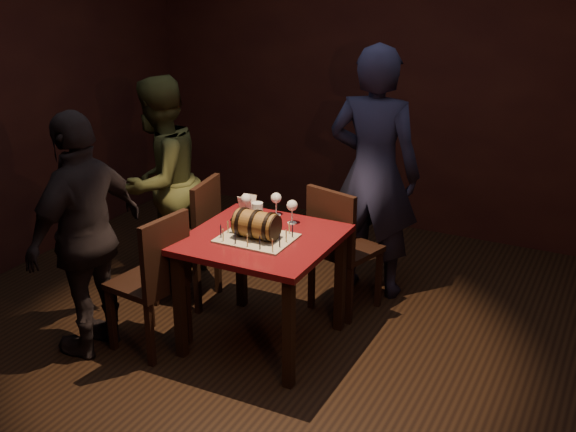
{
  "coord_description": "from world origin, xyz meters",
  "views": [
    {
      "loc": [
        1.86,
        -3.51,
        2.48
      ],
      "look_at": [
        0.07,
        0.05,
        0.95
      ],
      "focal_mm": 45.0,
      "sensor_mm": 36.0,
      "label": 1
    }
  ],
  "objects_px": {
    "person_left_rear": "(160,182)",
    "person_back": "(374,173)",
    "person_left_front": "(86,235)",
    "pint_of_ale": "(258,214)",
    "chair_left_rear": "(195,234)",
    "wine_glass_left": "(246,200)",
    "wine_glass_right": "(292,206)",
    "barrel_cake": "(256,225)",
    "chair_back": "(339,243)",
    "wine_glass_mid": "(276,199)",
    "chair_left_front": "(156,276)",
    "pub_table": "(262,253)"
  },
  "relations": [
    {
      "from": "person_left_rear",
      "to": "person_back",
      "type": "bearing_deg",
      "value": 111.98
    },
    {
      "from": "person_left_rear",
      "to": "person_left_front",
      "type": "xyz_separation_m",
      "value": [
        0.2,
        -1.04,
        -0.01
      ]
    },
    {
      "from": "pint_of_ale",
      "to": "chair_left_rear",
      "type": "xyz_separation_m",
      "value": [
        -0.59,
        0.13,
        -0.3
      ]
    },
    {
      "from": "chair_left_rear",
      "to": "person_back",
      "type": "relative_size",
      "value": 0.51
    },
    {
      "from": "chair_left_rear",
      "to": "wine_glass_left",
      "type": "bearing_deg",
      "value": -4.76
    },
    {
      "from": "wine_glass_right",
      "to": "chair_left_rear",
      "type": "xyz_separation_m",
      "value": [
        -0.78,
        0.01,
        -0.35
      ]
    },
    {
      "from": "chair_left_rear",
      "to": "person_back",
      "type": "xyz_separation_m",
      "value": [
        1.06,
        0.74,
        0.4
      ]
    },
    {
      "from": "barrel_cake",
      "to": "chair_back",
      "type": "relative_size",
      "value": 0.35
    },
    {
      "from": "wine_glass_mid",
      "to": "chair_left_front",
      "type": "bearing_deg",
      "value": -121.62
    },
    {
      "from": "barrel_cake",
      "to": "person_back",
      "type": "distance_m",
      "value": 1.15
    },
    {
      "from": "pint_of_ale",
      "to": "person_back",
      "type": "relative_size",
      "value": 0.08
    },
    {
      "from": "pub_table",
      "to": "wine_glass_left",
      "type": "bearing_deg",
      "value": 134.87
    },
    {
      "from": "barrel_cake",
      "to": "person_left_front",
      "type": "bearing_deg",
      "value": -152.37
    },
    {
      "from": "wine_glass_left",
      "to": "pub_table",
      "type": "bearing_deg",
      "value": -45.13
    },
    {
      "from": "person_back",
      "to": "barrel_cake",
      "type": "bearing_deg",
      "value": 68.93
    },
    {
      "from": "wine_glass_left",
      "to": "person_back",
      "type": "distance_m",
      "value": 0.99
    },
    {
      "from": "pub_table",
      "to": "wine_glass_mid",
      "type": "distance_m",
      "value": 0.44
    },
    {
      "from": "person_left_rear",
      "to": "wine_glass_right",
      "type": "bearing_deg",
      "value": 82.14
    },
    {
      "from": "person_back",
      "to": "chair_back",
      "type": "bearing_deg",
      "value": 76.67
    },
    {
      "from": "chair_left_front",
      "to": "person_left_front",
      "type": "bearing_deg",
      "value": -157.9
    },
    {
      "from": "wine_glass_left",
      "to": "wine_glass_mid",
      "type": "height_order",
      "value": "same"
    },
    {
      "from": "person_left_rear",
      "to": "barrel_cake",
      "type": "bearing_deg",
      "value": 66.28
    },
    {
      "from": "pub_table",
      "to": "chair_left_rear",
      "type": "distance_m",
      "value": 0.78
    },
    {
      "from": "wine_glass_mid",
      "to": "pub_table",
      "type": "bearing_deg",
      "value": -76.34
    },
    {
      "from": "wine_glass_left",
      "to": "pint_of_ale",
      "type": "height_order",
      "value": "wine_glass_left"
    },
    {
      "from": "chair_left_front",
      "to": "person_left_rear",
      "type": "height_order",
      "value": "person_left_rear"
    },
    {
      "from": "wine_glass_left",
      "to": "chair_left_front",
      "type": "bearing_deg",
      "value": -114.41
    },
    {
      "from": "wine_glass_mid",
      "to": "person_back",
      "type": "distance_m",
      "value": 0.8
    },
    {
      "from": "pint_of_ale",
      "to": "person_left_front",
      "type": "height_order",
      "value": "person_left_front"
    },
    {
      "from": "chair_back",
      "to": "chair_left_front",
      "type": "xyz_separation_m",
      "value": [
        -0.82,
        -0.99,
        0.0
      ]
    },
    {
      "from": "wine_glass_right",
      "to": "person_left_front",
      "type": "relative_size",
      "value": 0.1
    },
    {
      "from": "wine_glass_right",
      "to": "pint_of_ale",
      "type": "xyz_separation_m",
      "value": [
        -0.19,
        -0.12,
        -0.05
      ]
    },
    {
      "from": "person_back",
      "to": "person_left_rear",
      "type": "distance_m",
      "value": 1.59
    },
    {
      "from": "barrel_cake",
      "to": "wine_glass_right",
      "type": "relative_size",
      "value": 2.01
    },
    {
      "from": "chair_left_rear",
      "to": "person_left_rear",
      "type": "relative_size",
      "value": 0.59
    },
    {
      "from": "wine_glass_left",
      "to": "person_back",
      "type": "xyz_separation_m",
      "value": [
        0.61,
        0.77,
        0.05
      ]
    },
    {
      "from": "barrel_cake",
      "to": "chair_back",
      "type": "height_order",
      "value": "barrel_cake"
    },
    {
      "from": "wine_glass_left",
      "to": "wine_glass_mid",
      "type": "xyz_separation_m",
      "value": [
        0.17,
        0.11,
        -0.0
      ]
    },
    {
      "from": "wine_glass_right",
      "to": "person_left_rear",
      "type": "height_order",
      "value": "person_left_rear"
    },
    {
      "from": "pub_table",
      "to": "pint_of_ale",
      "type": "xyz_separation_m",
      "value": [
        -0.12,
        0.17,
        0.18
      ]
    },
    {
      "from": "pub_table",
      "to": "wine_glass_mid",
      "type": "relative_size",
      "value": 5.59
    },
    {
      "from": "wine_glass_right",
      "to": "pint_of_ale",
      "type": "bearing_deg",
      "value": -148.22
    },
    {
      "from": "person_left_front",
      "to": "chair_left_front",
      "type": "bearing_deg",
      "value": 114.75
    },
    {
      "from": "barrel_cake",
      "to": "chair_back",
      "type": "bearing_deg",
      "value": 67.13
    },
    {
      "from": "person_back",
      "to": "wine_glass_right",
      "type": "bearing_deg",
      "value": 66.65
    },
    {
      "from": "chair_back",
      "to": "chair_left_rear",
      "type": "distance_m",
      "value": 1.03
    },
    {
      "from": "wine_glass_left",
      "to": "wine_glass_right",
      "type": "xyz_separation_m",
      "value": [
        0.33,
        0.03,
        0.0
      ]
    },
    {
      "from": "chair_left_rear",
      "to": "person_left_rear",
      "type": "distance_m",
      "value": 0.55
    },
    {
      "from": "pub_table",
      "to": "person_back",
      "type": "relative_size",
      "value": 0.49
    },
    {
      "from": "wine_glass_right",
      "to": "wine_glass_left",
      "type": "bearing_deg",
      "value": -175.61
    }
  ]
}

